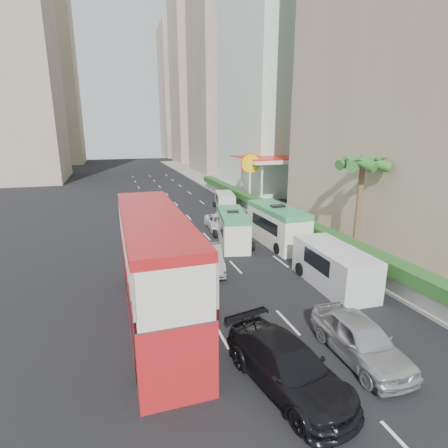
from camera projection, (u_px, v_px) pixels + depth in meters
name	position (u px, v px, depth m)	size (l,w,h in m)	color
ground_plane	(276.00, 301.00, 17.83)	(200.00, 200.00, 0.00)	black
double_decker_bus	(155.00, 269.00, 15.39)	(2.50, 11.00, 5.06)	red
car_silver_lane_a	(209.00, 269.00, 21.97)	(1.58, 4.52, 1.49)	#AEB1B5
car_silver_lane_b	(358.00, 357.00, 13.43)	(1.90, 4.72, 1.61)	#AEB1B5
car_black	(286.00, 386.00, 11.93)	(2.20, 5.42, 1.57)	black
van_asset	(219.00, 229.00, 30.97)	(2.06, 4.47, 1.24)	silver
minibus_near	(233.00, 228.00, 26.57)	(1.88, 5.64, 2.50)	silver
minibus_far	(277.00, 226.00, 26.59)	(2.17, 6.52, 2.89)	silver
panel_van_near	(334.00, 267.00, 19.40)	(2.23, 5.57, 2.23)	silver
panel_van_far	(225.00, 201.00, 38.63)	(1.79, 4.49, 1.79)	silver
sidewalk	(252.00, 200.00, 43.47)	(6.00, 120.00, 0.18)	#99968C
kerb_wall	(270.00, 217.00, 32.37)	(0.30, 44.00, 1.00)	silver
hedge	(270.00, 208.00, 32.15)	(1.10, 44.00, 0.70)	#2D6626
palm_tree	(358.00, 210.00, 22.96)	(0.36, 0.36, 6.40)	brown
shell_station	(267.00, 181.00, 41.24)	(6.50, 8.00, 5.50)	silver
tower_mid	(233.00, 46.00, 70.04)	(16.00, 16.00, 50.00)	tan
tower_far_a	(200.00, 78.00, 92.58)	(14.00, 14.00, 44.00)	tan
tower_far_b	(183.00, 94.00, 113.31)	(14.00, 14.00, 40.00)	tan
tower_left_b	(42.00, 71.00, 88.06)	(16.00, 16.00, 46.00)	tan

